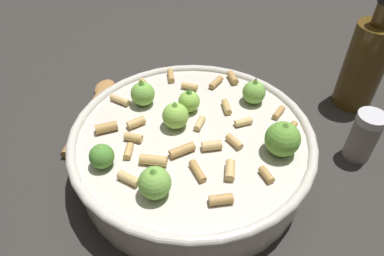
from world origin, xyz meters
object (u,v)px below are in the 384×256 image
at_px(cooking_pan, 192,147).
at_px(wooden_spoon, 93,108).
at_px(pepper_shaker, 364,136).
at_px(olive_oil_bottle, 365,63).

bearing_deg(cooking_pan, wooden_spoon, 88.82).
height_order(cooking_pan, pepper_shaker, cooking_pan).
relative_size(pepper_shaker, wooden_spoon, 0.41).
bearing_deg(pepper_shaker, olive_oil_bottle, 19.44).
xyz_separation_m(pepper_shaker, olive_oil_bottle, (0.13, 0.05, 0.04)).
distance_m(olive_oil_bottle, wooden_spoon, 0.47).
distance_m(cooking_pan, wooden_spoon, 0.22).
bearing_deg(olive_oil_bottle, wooden_spoon, 128.48).
height_order(pepper_shaker, wooden_spoon, pepper_shaker).
xyz_separation_m(cooking_pan, pepper_shaker, (0.16, -0.19, -0.00)).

